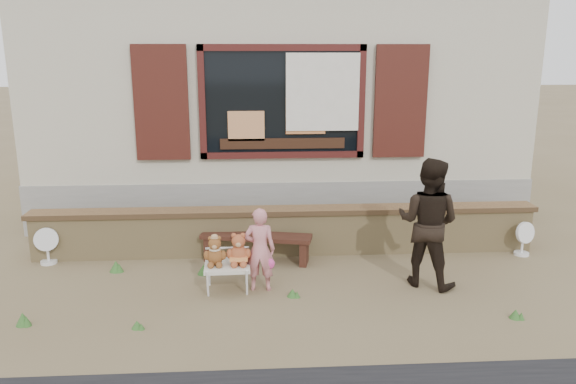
{
  "coord_description": "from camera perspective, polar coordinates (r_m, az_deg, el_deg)",
  "views": [
    {
      "loc": [
        -0.44,
        -6.54,
        2.81
      ],
      "look_at": [
        0.0,
        0.6,
        1.0
      ],
      "focal_mm": 35.0,
      "sensor_mm": 36.0,
      "label": 1
    }
  ],
  "objects": [
    {
      "name": "grass_tufts",
      "position": [
        6.92,
        -10.86,
        -9.45
      ],
      "size": [
        5.38,
        1.77,
        0.14
      ],
      "color": "#326126",
      "rests_on": "ground"
    },
    {
      "name": "adult",
      "position": [
        6.98,
        14.03,
        -3.03
      ],
      "size": [
        0.97,
        0.93,
        1.58
      ],
      "primitive_type": "imported",
      "rotation": [
        0.0,
        0.0,
        2.54
      ],
      "color": "black",
      "rests_on": "ground"
    },
    {
      "name": "teddy_bear_left",
      "position": [
        6.73,
        -7.43,
        -5.87
      ],
      "size": [
        0.27,
        0.24,
        0.37
      ],
      "primitive_type": null,
      "rotation": [
        0.0,
        0.0,
        0.03
      ],
      "color": "brown",
      "rests_on": "folding_chair"
    },
    {
      "name": "brick_wall",
      "position": [
        7.94,
        -0.18,
        -3.91
      ],
      "size": [
        7.1,
        0.36,
        0.67
      ],
      "color": "tan",
      "rests_on": "ground"
    },
    {
      "name": "folding_chair",
      "position": [
        6.8,
        -6.19,
        -7.54
      ],
      "size": [
        0.55,
        0.49,
        0.33
      ],
      "rotation": [
        0.0,
        0.0,
        0.03
      ],
      "color": "beige",
      "rests_on": "ground"
    },
    {
      "name": "fan_right",
      "position": [
        8.56,
        22.76,
        -4.36
      ],
      "size": [
        0.32,
        0.21,
        0.49
      ],
      "rotation": [
        0.0,
        0.0,
        0.34
      ],
      "color": "white",
      "rests_on": "ground"
    },
    {
      "name": "teddy_bear_right",
      "position": [
        6.72,
        -5.04,
        -5.7
      ],
      "size": [
        0.3,
        0.26,
        0.4
      ],
      "primitive_type": null,
      "rotation": [
        0.0,
        0.0,
        0.03
      ],
      "color": "brown",
      "rests_on": "folding_chair"
    },
    {
      "name": "fan_left",
      "position": [
        8.26,
        -23.28,
        -5.01
      ],
      "size": [
        0.33,
        0.22,
        0.51
      ],
      "rotation": [
        0.0,
        0.0,
        0.24
      ],
      "color": "silver",
      "rests_on": "ground"
    },
    {
      "name": "bench",
      "position": [
        7.67,
        -3.24,
        -5.07
      ],
      "size": [
        1.54,
        0.64,
        0.38
      ],
      "rotation": [
        0.0,
        0.0,
        -0.22
      ],
      "color": "black",
      "rests_on": "ground"
    },
    {
      "name": "ground",
      "position": [
        7.13,
        0.3,
        -9.01
      ],
      "size": [
        80.0,
        80.0,
        0.0
      ],
      "primitive_type": "plane",
      "color": "brown",
      "rests_on": "ground"
    },
    {
      "name": "child",
      "position": [
        6.71,
        -2.89,
        -5.85
      ],
      "size": [
        0.39,
        0.28,
        1.02
      ],
      "primitive_type": "imported",
      "rotation": [
        0.0,
        0.0,
        3.05
      ],
      "color": "#D98288",
      "rests_on": "ground"
    },
    {
      "name": "shopfront",
      "position": [
        11.06,
        -1.27,
        9.99
      ],
      "size": [
        8.04,
        5.13,
        4.0
      ],
      "color": "#9D957F",
      "rests_on": "ground"
    }
  ]
}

